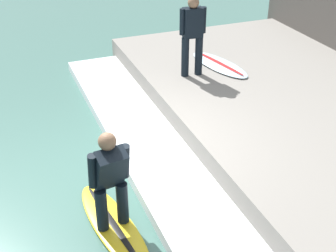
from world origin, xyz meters
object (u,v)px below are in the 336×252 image
(surfer_waiting_near, at_px, (193,33))
(surfboard_waiting_near, at_px, (219,64))
(surfer_riding, at_px, (110,177))
(surfboard_riding, at_px, (114,226))

(surfer_waiting_near, distance_m, surfboard_waiting_near, 1.12)
(surfer_riding, height_order, surfboard_waiting_near, surfer_riding)
(surfboard_riding, height_order, surfer_riding, surfer_riding)
(surfer_riding, height_order, surfer_waiting_near, surfer_waiting_near)
(surfboard_riding, distance_m, surfer_riding, 0.80)
(surfer_waiting_near, bearing_deg, surfboard_waiting_near, 16.07)
(surfer_waiting_near, height_order, surfboard_waiting_near, surfer_waiting_near)
(surfboard_riding, bearing_deg, surfboard_waiting_near, 45.78)
(surfboard_riding, xyz_separation_m, surfer_riding, (0.00, 0.00, 0.80))
(surfer_riding, bearing_deg, surfer_waiting_near, 51.12)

